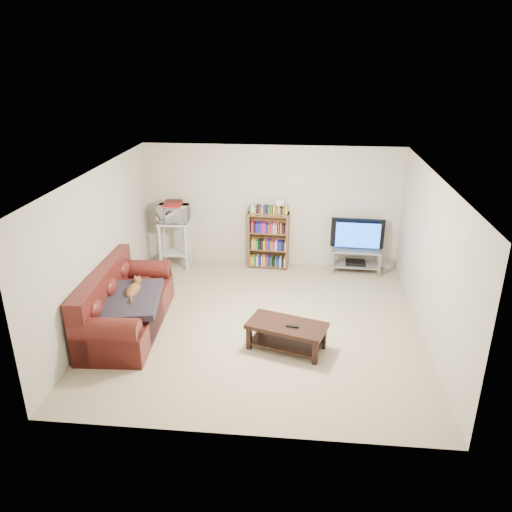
# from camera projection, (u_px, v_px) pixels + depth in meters

# --- Properties ---
(floor) EXTENTS (5.00, 5.00, 0.00)m
(floor) POSITION_uv_depth(u_px,v_px,m) (260.00, 324.00, 7.93)
(floor) COLOR #C3B291
(floor) RESTS_ON ground
(ceiling) EXTENTS (5.00, 5.00, 0.00)m
(ceiling) POSITION_uv_depth(u_px,v_px,m) (260.00, 175.00, 7.02)
(ceiling) COLOR white
(ceiling) RESTS_ON ground
(wall_back) EXTENTS (5.00, 0.00, 5.00)m
(wall_back) POSITION_uv_depth(u_px,v_px,m) (272.00, 207.00, 9.78)
(wall_back) COLOR beige
(wall_back) RESTS_ON ground
(wall_front) EXTENTS (5.00, 0.00, 5.00)m
(wall_front) POSITION_uv_depth(u_px,v_px,m) (238.00, 343.00, 5.17)
(wall_front) COLOR beige
(wall_front) RESTS_ON ground
(wall_left) EXTENTS (0.00, 5.00, 5.00)m
(wall_left) POSITION_uv_depth(u_px,v_px,m) (99.00, 248.00, 7.70)
(wall_left) COLOR beige
(wall_left) RESTS_ON ground
(wall_right) EXTENTS (0.00, 5.00, 5.00)m
(wall_right) POSITION_uv_depth(u_px,v_px,m) (431.00, 260.00, 7.25)
(wall_right) COLOR beige
(wall_right) RESTS_ON ground
(sofa) EXTENTS (1.11, 2.32, 0.97)m
(sofa) POSITION_uv_depth(u_px,v_px,m) (122.00, 308.00, 7.71)
(sofa) COLOR #521915
(sofa) RESTS_ON floor
(blanket) EXTENTS (1.03, 1.24, 0.19)m
(blanket) POSITION_uv_depth(u_px,v_px,m) (130.00, 300.00, 7.47)
(blanket) COLOR #29262F
(blanket) RESTS_ON sofa
(cat) EXTENTS (0.28, 0.63, 0.19)m
(cat) POSITION_uv_depth(u_px,v_px,m) (133.00, 290.00, 7.64)
(cat) COLOR brown
(cat) RESTS_ON sofa
(coffee_table) EXTENTS (1.23, 0.86, 0.40)m
(coffee_table) POSITION_uv_depth(u_px,v_px,m) (287.00, 331.00, 7.17)
(coffee_table) COLOR black
(coffee_table) RESTS_ON floor
(remote) EXTENTS (0.19, 0.08, 0.02)m
(remote) POSITION_uv_depth(u_px,v_px,m) (292.00, 326.00, 7.04)
(remote) COLOR black
(remote) RESTS_ON coffee_table
(tv_stand) EXTENTS (0.97, 0.47, 0.47)m
(tv_stand) POSITION_uv_depth(u_px,v_px,m) (356.00, 256.00, 9.71)
(tv_stand) COLOR #999EA3
(tv_stand) RESTS_ON floor
(television) EXTENTS (1.02, 0.18, 0.59)m
(television) POSITION_uv_depth(u_px,v_px,m) (358.00, 235.00, 9.54)
(television) COLOR black
(television) RESTS_ON tv_stand
(dvd_player) EXTENTS (0.39, 0.28, 0.06)m
(dvd_player) POSITION_uv_depth(u_px,v_px,m) (355.00, 263.00, 9.76)
(dvd_player) COLOR black
(dvd_player) RESTS_ON tv_stand
(bookshelf) EXTENTS (0.81, 0.29, 1.15)m
(bookshelf) POSITION_uv_depth(u_px,v_px,m) (268.00, 239.00, 9.81)
(bookshelf) COLOR brown
(bookshelf) RESTS_ON floor
(shelf_clutter) EXTENTS (0.59, 0.19, 0.28)m
(shelf_clutter) POSITION_uv_depth(u_px,v_px,m) (274.00, 207.00, 9.56)
(shelf_clutter) COLOR silver
(shelf_clutter) RESTS_ON bookshelf
(microwave_stand) EXTENTS (0.61, 0.45, 0.95)m
(microwave_stand) POSITION_uv_depth(u_px,v_px,m) (175.00, 238.00, 9.83)
(microwave_stand) COLOR silver
(microwave_stand) RESTS_ON floor
(microwave) EXTENTS (0.60, 0.42, 0.32)m
(microwave) POSITION_uv_depth(u_px,v_px,m) (173.00, 214.00, 9.64)
(microwave) COLOR silver
(microwave) RESTS_ON microwave_stand
(game_boxes) EXTENTS (0.36, 0.31, 0.05)m
(game_boxes) POSITION_uv_depth(u_px,v_px,m) (173.00, 204.00, 9.57)
(game_boxes) COLOR maroon
(game_boxes) RESTS_ON microwave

